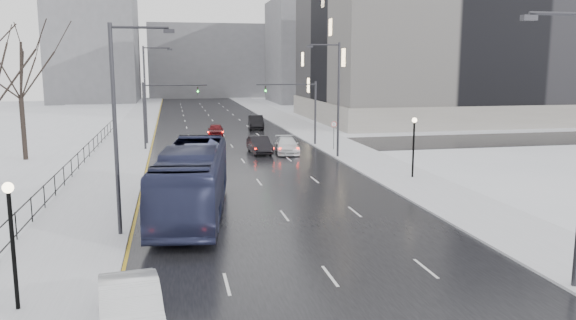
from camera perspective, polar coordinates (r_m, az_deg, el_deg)
road at (r=67.66m, az=-6.71°, el=2.71°), size 16.00×150.00×0.04m
cross_road at (r=55.82m, az=-5.62°, el=1.26°), size 130.00×10.00×0.04m
sidewalk_left at (r=67.57m, az=-15.62°, el=2.46°), size 5.00×150.00×0.16m
sidewalk_right at (r=69.34m, az=1.97°, el=2.99°), size 5.00×150.00×0.16m
park_strip at (r=68.89m, az=-23.53°, el=2.13°), size 14.00×150.00×0.12m
tree_park_e at (r=53.04m, az=-25.07°, el=-0.08°), size 9.45×9.45×13.50m
iron_fence at (r=38.31m, az=-22.33°, el=-1.94°), size 0.06×70.00×1.30m
streetlight_r_mid at (r=49.02m, az=4.89°, el=6.69°), size 2.95×0.25×10.00m
streetlight_l_near at (r=27.14m, az=-16.72°, el=3.94°), size 2.95×0.25×10.00m
streetlight_l_far at (r=59.02m, az=-14.10°, el=6.93°), size 2.95×0.25×10.00m
lamppost_l at (r=20.30m, az=-26.30°, el=-6.17°), size 0.36×0.36×4.28m
lamppost_r_mid at (r=40.89m, az=12.66°, el=2.14°), size 0.36×0.36×4.28m
mast_signal_right at (r=56.61m, az=1.74°, el=5.58°), size 6.10×0.33×6.50m
mast_signal_left at (r=55.09m, az=-13.32°, el=5.21°), size 6.10×0.33×6.50m
no_uturn_sign at (r=53.40m, az=4.69°, el=3.36°), size 0.60×0.06×2.70m
civic_building at (r=88.89m, az=15.94°, el=11.28°), size 41.00×31.00×24.80m
bldg_far_right at (r=126.55m, az=3.87°, el=10.94°), size 24.00×20.00×22.00m
bldg_far_left at (r=133.04m, az=-19.09°, el=11.67°), size 18.00×22.00×28.00m
bldg_far_center at (r=147.25m, az=-8.00°, el=9.91°), size 30.00×18.00×18.00m
sedan_left_near at (r=17.96m, az=-15.69°, el=-14.52°), size 2.40×5.28×1.68m
bus at (r=30.95m, az=-9.68°, el=-2.04°), size 4.92×13.84×3.77m
sedan_center_near at (r=44.97m, az=-8.47°, el=0.24°), size 2.18×4.86×1.62m
sedan_right_near at (r=51.88m, az=-2.91°, el=1.54°), size 1.89×4.80×1.55m
sedan_right_far at (r=51.82m, az=-0.12°, el=1.50°), size 2.56×5.23×1.46m
sedan_center_far at (r=64.60m, az=-7.36°, el=3.04°), size 2.10×4.45×1.47m
sedan_right_distant at (r=71.82m, az=-3.28°, el=3.86°), size 2.24×5.30×1.70m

